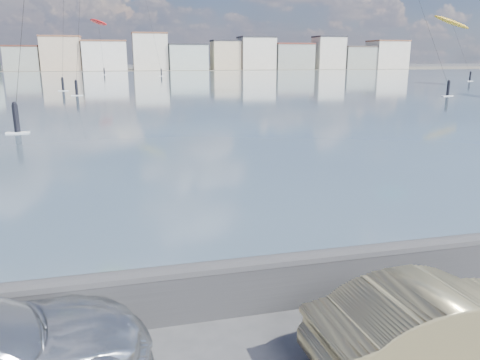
% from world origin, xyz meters
% --- Properties ---
extents(bay_water, '(500.00, 177.00, 0.00)m').
position_xyz_m(bay_water, '(0.00, 91.50, 0.01)').
color(bay_water, '#435867').
rests_on(bay_water, ground).
extents(far_shore_strip, '(500.00, 60.00, 0.00)m').
position_xyz_m(far_shore_strip, '(0.00, 200.00, 0.01)').
color(far_shore_strip, '#4C473D').
rests_on(far_shore_strip, ground).
extents(seawall, '(400.00, 0.36, 1.08)m').
position_xyz_m(seawall, '(0.00, 2.70, 0.58)').
color(seawall, '#28282B').
rests_on(seawall, ground).
extents(far_buildings, '(240.79, 13.26, 14.60)m').
position_xyz_m(far_buildings, '(1.31, 186.00, 6.03)').
color(far_buildings, '#B2B7C6').
rests_on(far_buildings, ground).
extents(car_champagne, '(4.24, 1.68, 1.37)m').
position_xyz_m(car_champagne, '(3.28, 0.47, 0.69)').
color(car_champagne, tan).
rests_on(car_champagne, ground).
extents(kitesurfer_8, '(9.34, 10.55, 13.98)m').
position_xyz_m(kitesurfer_8, '(69.25, 86.89, 11.96)').
color(kitesurfer_8, '#BF8C19').
rests_on(kitesurfer_8, ground).
extents(kitesurfer_11, '(7.18, 20.94, 16.97)m').
position_xyz_m(kitesurfer_11, '(-6.34, 149.87, 14.97)').
color(kitesurfer_11, red).
rests_on(kitesurfer_11, ground).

